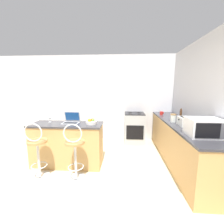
{
  "coord_description": "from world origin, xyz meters",
  "views": [
    {
      "loc": [
        0.74,
        -2.31,
        1.65
      ],
      "look_at": [
        0.47,
        1.55,
        1.0
      ],
      "focal_mm": 24.0,
      "sensor_mm": 36.0,
      "label": 1
    }
  ],
  "objects_px": {
    "mug_red": "(161,113)",
    "bar_stool_far": "(75,154)",
    "toaster": "(185,121)",
    "stove_range": "(134,128)",
    "laptop": "(71,120)",
    "storage_jar": "(173,118)",
    "fruit_bowl": "(91,122)",
    "bar_stool_near": "(38,153)",
    "microwave": "(204,127)",
    "wine_glass_tall": "(50,118)",
    "pepper_mill": "(181,114)"
  },
  "relations": [
    {
      "from": "mug_red",
      "to": "bar_stool_far",
      "type": "bearing_deg",
      "value": -137.71
    },
    {
      "from": "bar_stool_far",
      "to": "mug_red",
      "type": "xyz_separation_m",
      "value": [
        1.88,
        1.71,
        0.44
      ]
    },
    {
      "from": "toaster",
      "to": "stove_range",
      "type": "relative_size",
      "value": 0.33
    },
    {
      "from": "laptop",
      "to": "storage_jar",
      "type": "bearing_deg",
      "value": 5.54
    },
    {
      "from": "bar_stool_far",
      "to": "fruit_bowl",
      "type": "height_order",
      "value": "bar_stool_far"
    },
    {
      "from": "bar_stool_near",
      "to": "microwave",
      "type": "bearing_deg",
      "value": -1.68
    },
    {
      "from": "bar_stool_far",
      "to": "toaster",
      "type": "relative_size",
      "value": 3.52
    },
    {
      "from": "bar_stool_far",
      "to": "stove_range",
      "type": "relative_size",
      "value": 1.16
    },
    {
      "from": "microwave",
      "to": "toaster",
      "type": "distance_m",
      "value": 0.62
    },
    {
      "from": "stove_range",
      "to": "storage_jar",
      "type": "xyz_separation_m",
      "value": [
        0.74,
        -1.07,
        0.54
      ]
    },
    {
      "from": "storage_jar",
      "to": "mug_red",
      "type": "height_order",
      "value": "storage_jar"
    },
    {
      "from": "laptop",
      "to": "wine_glass_tall",
      "type": "distance_m",
      "value": 0.48
    },
    {
      "from": "toaster",
      "to": "fruit_bowl",
      "type": "distance_m",
      "value": 1.84
    },
    {
      "from": "laptop",
      "to": "microwave",
      "type": "height_order",
      "value": "microwave"
    },
    {
      "from": "bar_stool_far",
      "to": "pepper_mill",
      "type": "bearing_deg",
      "value": 29.49
    },
    {
      "from": "laptop",
      "to": "microwave",
      "type": "bearing_deg",
      "value": -17.11
    },
    {
      "from": "laptop",
      "to": "microwave",
      "type": "xyz_separation_m",
      "value": [
        2.33,
        -0.72,
        0.08
      ]
    },
    {
      "from": "microwave",
      "to": "toaster",
      "type": "relative_size",
      "value": 1.6
    },
    {
      "from": "bar_stool_near",
      "to": "microwave",
      "type": "height_order",
      "value": "microwave"
    },
    {
      "from": "toaster",
      "to": "wine_glass_tall",
      "type": "xyz_separation_m",
      "value": [
        -2.77,
        0.12,
        0.01
      ]
    },
    {
      "from": "bar_stool_near",
      "to": "fruit_bowl",
      "type": "bearing_deg",
      "value": 32.76
    },
    {
      "from": "pepper_mill",
      "to": "mug_red",
      "type": "bearing_deg",
      "value": 126.9
    },
    {
      "from": "stove_range",
      "to": "mug_red",
      "type": "xyz_separation_m",
      "value": [
        0.71,
        -0.21,
        0.5
      ]
    },
    {
      "from": "fruit_bowl",
      "to": "bar_stool_near",
      "type": "bearing_deg",
      "value": -147.24
    },
    {
      "from": "stove_range",
      "to": "pepper_mill",
      "type": "relative_size",
      "value": 3.75
    },
    {
      "from": "fruit_bowl",
      "to": "wine_glass_tall",
      "type": "relative_size",
      "value": 1.56
    },
    {
      "from": "storage_jar",
      "to": "mug_red",
      "type": "relative_size",
      "value": 1.74
    },
    {
      "from": "toaster",
      "to": "fruit_bowl",
      "type": "xyz_separation_m",
      "value": [
        -1.84,
        0.02,
        -0.05
      ]
    },
    {
      "from": "toaster",
      "to": "stove_range",
      "type": "height_order",
      "value": "toaster"
    },
    {
      "from": "fruit_bowl",
      "to": "stove_range",
      "type": "bearing_deg",
      "value": 54.1
    },
    {
      "from": "storage_jar",
      "to": "toaster",
      "type": "bearing_deg",
      "value": -69.23
    },
    {
      "from": "mug_red",
      "to": "toaster",
      "type": "bearing_deg",
      "value": -82.79
    },
    {
      "from": "microwave",
      "to": "fruit_bowl",
      "type": "xyz_separation_m",
      "value": [
        -1.88,
        0.63,
        -0.1
      ]
    },
    {
      "from": "storage_jar",
      "to": "wine_glass_tall",
      "type": "height_order",
      "value": "storage_jar"
    },
    {
      "from": "microwave",
      "to": "storage_jar",
      "type": "relative_size",
      "value": 2.73
    },
    {
      "from": "microwave",
      "to": "stove_range",
      "type": "xyz_separation_m",
      "value": [
        -0.9,
        1.99,
        -0.59
      ]
    },
    {
      "from": "pepper_mill",
      "to": "toaster",
      "type": "bearing_deg",
      "value": -105.05
    },
    {
      "from": "laptop",
      "to": "pepper_mill",
      "type": "relative_size",
      "value": 1.39
    },
    {
      "from": "toaster",
      "to": "bar_stool_near",
      "type": "bearing_deg",
      "value": -168.73
    },
    {
      "from": "laptop",
      "to": "microwave",
      "type": "relative_size",
      "value": 0.7
    },
    {
      "from": "bar_stool_far",
      "to": "stove_range",
      "type": "distance_m",
      "value": 2.24
    },
    {
      "from": "mug_red",
      "to": "fruit_bowl",
      "type": "bearing_deg",
      "value": -145.76
    },
    {
      "from": "bar_stool_far",
      "to": "wine_glass_tall",
      "type": "distance_m",
      "value": 1.11
    },
    {
      "from": "wine_glass_tall",
      "to": "fruit_bowl",
      "type": "bearing_deg",
      "value": -6.13
    },
    {
      "from": "bar_stool_near",
      "to": "wine_glass_tall",
      "type": "distance_m",
      "value": 0.82
    },
    {
      "from": "laptop",
      "to": "bar_stool_near",
      "type": "bearing_deg",
      "value": -123.15
    },
    {
      "from": "bar_stool_near",
      "to": "laptop",
      "type": "height_order",
      "value": "laptop"
    },
    {
      "from": "bar_stool_near",
      "to": "stove_range",
      "type": "bearing_deg",
      "value": 46.04
    },
    {
      "from": "laptop",
      "to": "pepper_mill",
      "type": "distance_m",
      "value": 2.55
    },
    {
      "from": "bar_stool_far",
      "to": "pepper_mill",
      "type": "xyz_separation_m",
      "value": [
        2.22,
        1.25,
        0.51
      ]
    }
  ]
}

